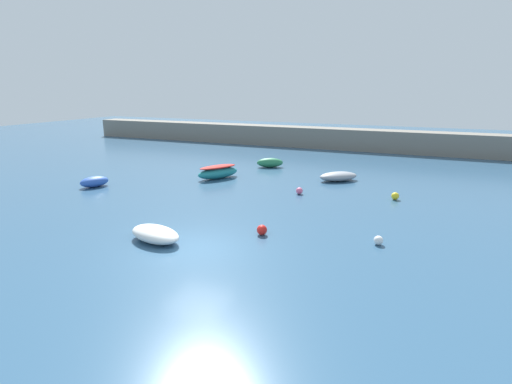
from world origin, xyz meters
The scene contains 11 objects.
ground_plane centered at (0.00, 0.00, -0.10)m, with size 120.00×120.00×0.20m, color #2D5170.
harbor_breakwater centered at (0.00, 30.21, 1.10)m, with size 66.06×2.52×2.21m, color slate.
fishing_dinghy_green centered at (-3.69, 17.42, 0.39)m, with size 2.36×1.82×0.78m.
dinghy_near_pier centered at (-12.03, 6.34, 0.35)m, with size 1.73×2.16×0.71m.
rowboat_white_midwater centered at (-2.07, -0.09, 0.34)m, with size 2.84×1.91×0.68m.
rowboat_blue_near centered at (2.67, 14.72, 0.33)m, with size 3.05×2.88×0.66m.
rowboat_with_red_cover centered at (-5.64, 11.97, 0.49)m, with size 2.58×3.43×0.98m.
mooring_buoy_pink centered at (1.24, 10.07, 0.21)m, with size 0.43×0.43×0.43m, color #EA668C.
mooring_buoy_red centered at (1.87, 2.52, 0.24)m, with size 0.47×0.47×0.47m, color red.
mooring_buoy_white centered at (6.88, 3.43, 0.20)m, with size 0.40×0.40×0.40m, color white.
mooring_buoy_yellow centered at (6.88, 11.14, 0.22)m, with size 0.45×0.45×0.45m, color yellow.
Camera 1 is at (8.50, -13.24, 6.52)m, focal length 28.00 mm.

